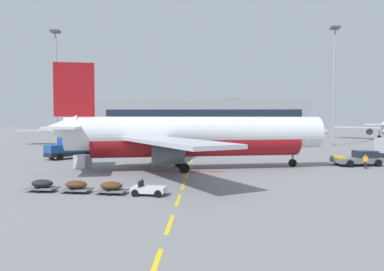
{
  "coord_description": "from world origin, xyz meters",
  "views": [
    {
      "loc": [
        20.09,
        -19.88,
        6.01
      ],
      "look_at": [
        18.24,
        27.05,
        3.85
      ],
      "focal_mm": 34.97,
      "sensor_mm": 36.0,
      "label": 1
    }
  ],
  "objects_px": {
    "fuel_service_truck": "(71,147)",
    "uld_cargo_container": "(83,162)",
    "apron_light_mast_near": "(56,74)",
    "airliner_foreground": "(193,136)",
    "apron_light_mast_far": "(334,72)",
    "pushback_tug": "(359,158)",
    "baggage_train": "(94,187)",
    "ground_crew_worker": "(366,161)",
    "airliner_mid_left": "(82,129)"
  },
  "relations": [
    {
      "from": "fuel_service_truck",
      "to": "uld_cargo_container",
      "type": "relative_size",
      "value": 3.54
    },
    {
      "from": "uld_cargo_container",
      "to": "apron_light_mast_near",
      "type": "relative_size",
      "value": 0.08
    },
    {
      "from": "airliner_foreground",
      "to": "apron_light_mast_far",
      "type": "relative_size",
      "value": 1.35
    },
    {
      "from": "pushback_tug",
      "to": "baggage_train",
      "type": "height_order",
      "value": "pushback_tug"
    },
    {
      "from": "ground_crew_worker",
      "to": "uld_cargo_container",
      "type": "relative_size",
      "value": 0.87
    },
    {
      "from": "airliner_mid_left",
      "to": "fuel_service_truck",
      "type": "distance_m",
      "value": 36.55
    },
    {
      "from": "airliner_foreground",
      "to": "airliner_mid_left",
      "type": "distance_m",
      "value": 54.47
    },
    {
      "from": "apron_light_mast_far",
      "to": "uld_cargo_container",
      "type": "bearing_deg",
      "value": -138.02
    },
    {
      "from": "uld_cargo_container",
      "to": "apron_light_mast_near",
      "type": "xyz_separation_m",
      "value": [
        -17.59,
        35.62,
        14.68
      ]
    },
    {
      "from": "airliner_foreground",
      "to": "ground_crew_worker",
      "type": "relative_size",
      "value": 20.39
    },
    {
      "from": "baggage_train",
      "to": "apron_light_mast_far",
      "type": "height_order",
      "value": "apron_light_mast_far"
    },
    {
      "from": "airliner_foreground",
      "to": "airliner_mid_left",
      "type": "xyz_separation_m",
      "value": [
        -28.87,
        46.18,
        -0.66
      ]
    },
    {
      "from": "uld_cargo_container",
      "to": "ground_crew_worker",
      "type": "bearing_deg",
      "value": 1.53
    },
    {
      "from": "airliner_foreground",
      "to": "fuel_service_truck",
      "type": "distance_m",
      "value": 21.86
    },
    {
      "from": "fuel_service_truck",
      "to": "ground_crew_worker",
      "type": "xyz_separation_m",
      "value": [
        39.26,
        -9.87,
        -0.68
      ]
    },
    {
      "from": "pushback_tug",
      "to": "ground_crew_worker",
      "type": "height_order",
      "value": "pushback_tug"
    },
    {
      "from": "pushback_tug",
      "to": "airliner_mid_left",
      "type": "relative_size",
      "value": 0.23
    },
    {
      "from": "airliner_mid_left",
      "to": "fuel_service_truck",
      "type": "relative_size",
      "value": 4.07
    },
    {
      "from": "pushback_tug",
      "to": "apron_light_mast_far",
      "type": "relative_size",
      "value": 0.25
    },
    {
      "from": "pushback_tug",
      "to": "baggage_train",
      "type": "distance_m",
      "value": 34.05
    },
    {
      "from": "pushback_tug",
      "to": "fuel_service_truck",
      "type": "distance_m",
      "value": 40.27
    },
    {
      "from": "baggage_train",
      "to": "ground_crew_worker",
      "type": "xyz_separation_m",
      "value": [
        27.98,
        15.75,
        0.43
      ]
    },
    {
      "from": "airliner_foreground",
      "to": "apron_light_mast_near",
      "type": "height_order",
      "value": "apron_light_mast_near"
    },
    {
      "from": "airliner_foreground",
      "to": "fuel_service_truck",
      "type": "height_order",
      "value": "airliner_foreground"
    },
    {
      "from": "fuel_service_truck",
      "to": "baggage_train",
      "type": "xyz_separation_m",
      "value": [
        11.27,
        -25.62,
        -1.11
      ]
    },
    {
      "from": "baggage_train",
      "to": "apron_light_mast_near",
      "type": "relative_size",
      "value": 0.47
    },
    {
      "from": "airliner_foreground",
      "to": "airliner_mid_left",
      "type": "relative_size",
      "value": 1.23
    },
    {
      "from": "pushback_tug",
      "to": "apron_light_mast_far",
      "type": "distance_m",
      "value": 38.39
    },
    {
      "from": "airliner_foreground",
      "to": "uld_cargo_container",
      "type": "xyz_separation_m",
      "value": [
        -13.3,
        0.34,
        -3.15
      ]
    },
    {
      "from": "airliner_foreground",
      "to": "pushback_tug",
      "type": "distance_m",
      "value": 21.64
    },
    {
      "from": "baggage_train",
      "to": "apron_light_mast_near",
      "type": "xyz_separation_m",
      "value": [
        -23.48,
        50.47,
        14.94
      ]
    },
    {
      "from": "uld_cargo_container",
      "to": "fuel_service_truck",
      "type": "bearing_deg",
      "value": 116.55
    },
    {
      "from": "baggage_train",
      "to": "apron_light_mast_far",
      "type": "distance_m",
      "value": 66.34
    },
    {
      "from": "airliner_mid_left",
      "to": "apron_light_mast_far",
      "type": "bearing_deg",
      "value": -7.43
    },
    {
      "from": "airliner_mid_left",
      "to": "uld_cargo_container",
      "type": "height_order",
      "value": "airliner_mid_left"
    },
    {
      "from": "fuel_service_truck",
      "to": "apron_light_mast_near",
      "type": "relative_size",
      "value": 0.28
    },
    {
      "from": "airliner_foreground",
      "to": "airliner_mid_left",
      "type": "bearing_deg",
      "value": 122.02
    },
    {
      "from": "fuel_service_truck",
      "to": "baggage_train",
      "type": "relative_size",
      "value": 0.59
    },
    {
      "from": "fuel_service_truck",
      "to": "airliner_foreground",
      "type": "bearing_deg",
      "value": -30.74
    },
    {
      "from": "baggage_train",
      "to": "apron_light_mast_near",
      "type": "height_order",
      "value": "apron_light_mast_near"
    },
    {
      "from": "airliner_foreground",
      "to": "pushback_tug",
      "type": "height_order",
      "value": "airliner_foreground"
    },
    {
      "from": "airliner_mid_left",
      "to": "baggage_train",
      "type": "relative_size",
      "value": 2.4
    },
    {
      "from": "ground_crew_worker",
      "to": "pushback_tug",
      "type": "bearing_deg",
      "value": 82.04
    },
    {
      "from": "ground_crew_worker",
      "to": "uld_cargo_container",
      "type": "xyz_separation_m",
      "value": [
        -33.87,
        -0.91,
        -0.17
      ]
    },
    {
      "from": "airliner_mid_left",
      "to": "uld_cargo_container",
      "type": "relative_size",
      "value": 14.38
    },
    {
      "from": "fuel_service_truck",
      "to": "airliner_mid_left",
      "type": "bearing_deg",
      "value": 106.2
    },
    {
      "from": "airliner_foreground",
      "to": "apron_light_mast_near",
      "type": "relative_size",
      "value": 1.39
    },
    {
      "from": "airliner_foreground",
      "to": "uld_cargo_container",
      "type": "distance_m",
      "value": 13.67
    },
    {
      "from": "pushback_tug",
      "to": "ground_crew_worker",
      "type": "bearing_deg",
      "value": -97.96
    },
    {
      "from": "baggage_train",
      "to": "airliner_foreground",
      "type": "bearing_deg",
      "value": 62.93
    }
  ]
}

